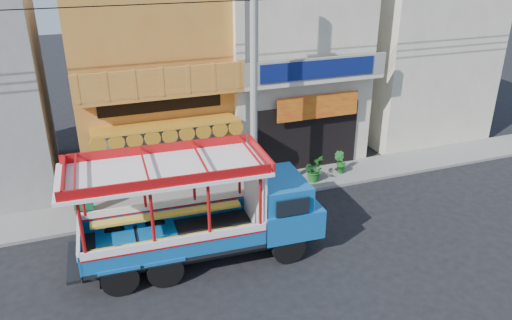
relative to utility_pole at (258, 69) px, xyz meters
The scene contains 11 objects.
ground 6.08m from the utility_pole, 75.53° to the right, with size 90.00×90.00×0.00m, color black.
sidewalk 5.09m from the utility_pole, 39.41° to the left, with size 30.00×2.00×0.12m, color slate.
shophouse_left 5.70m from the utility_pole, 124.03° to the left, with size 6.00×7.50×8.24m.
shophouse_right 5.54m from the utility_pole, 58.56° to the left, with size 6.00×6.75×8.24m.
party_pilaster 1.87m from the utility_pole, 95.46° to the left, with size 0.35×0.30×8.00m, color beige.
filler_building_right 10.98m from the utility_pole, 25.50° to the left, with size 6.00×6.00×7.60m, color beige.
utility_pole is the anchor object (origin of this frame).
songthaew_truck 5.24m from the utility_pole, 128.68° to the right, with size 7.57×2.80×3.49m.
green_sign 7.78m from the utility_pole, behind, with size 0.67×0.40×1.03m.
potted_plant_a 5.14m from the utility_pole, ahead, with size 0.86×0.75×0.96m, color #1B5F1F.
potted_plant_b 6.00m from the utility_pole, 10.29° to the left, with size 0.51×0.41×0.92m, color #1B5F1F.
Camera 1 is at (-6.80, -12.58, 9.07)m, focal length 35.00 mm.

